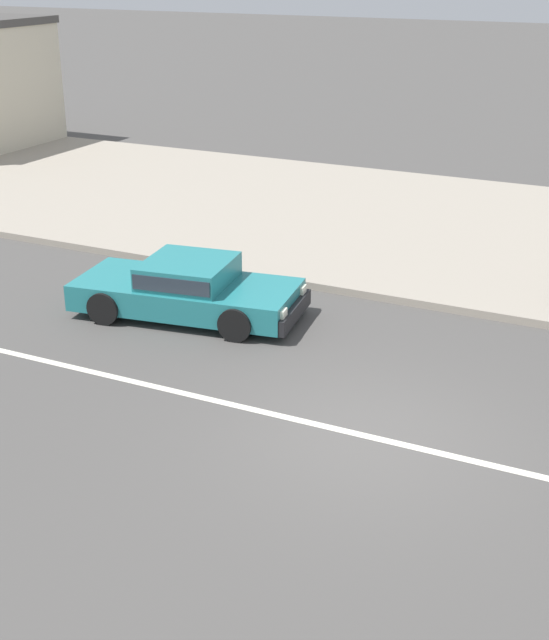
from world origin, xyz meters
name	(u,v)px	position (x,y,z in m)	size (l,w,h in m)	color
ground_plane	(367,436)	(0.00, 0.00, 0.00)	(160.00, 160.00, 0.00)	#4C4947
lane_centre_stripe	(367,436)	(0.00, 0.00, 0.00)	(50.40, 0.14, 0.01)	silver
kerb_strip	(519,239)	(0.00, 9.94, 0.07)	(68.00, 10.00, 0.15)	#9E9384
sedan_teal_2	(188,288)	(-4.51, 2.74, 0.53)	(4.34, 2.30, 1.06)	teal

